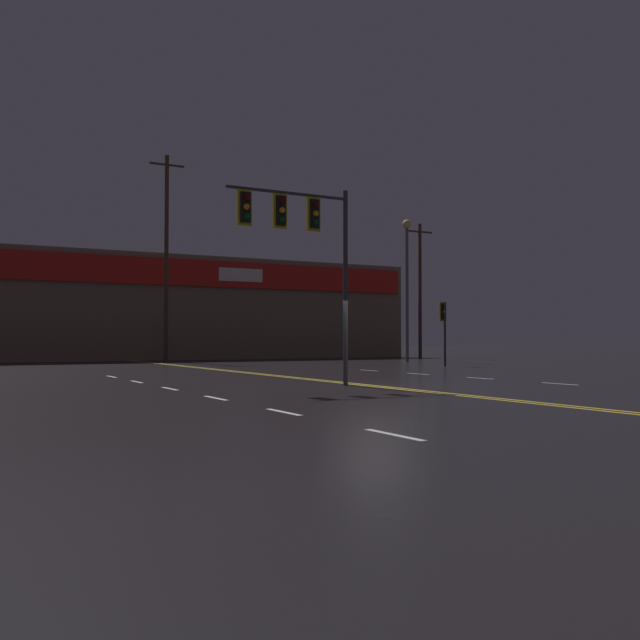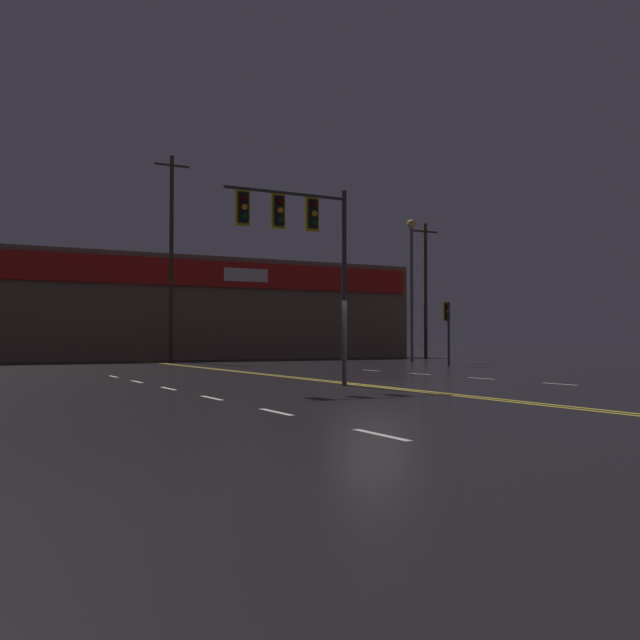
# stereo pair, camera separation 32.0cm
# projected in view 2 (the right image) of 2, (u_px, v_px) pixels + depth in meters

# --- Properties ---
(ground_plane) EXTENTS (200.00, 200.00, 0.00)m
(ground_plane) POSITION_uv_depth(u_px,v_px,m) (374.00, 386.00, 20.59)
(ground_plane) COLOR black
(road_markings) EXTENTS (16.43, 60.00, 0.01)m
(road_markings) POSITION_uv_depth(u_px,v_px,m) (446.00, 389.00, 19.43)
(road_markings) COLOR gold
(road_markings) RESTS_ON ground
(traffic_signal_median) EXTENTS (3.83, 0.36, 5.76)m
(traffic_signal_median) POSITION_uv_depth(u_px,v_px,m) (295.00, 229.00, 20.27)
(traffic_signal_median) COLOR #38383D
(traffic_signal_median) RESTS_ON ground
(traffic_signal_corner_northeast) EXTENTS (0.42, 0.36, 3.29)m
(traffic_signal_corner_northeast) POSITION_uv_depth(u_px,v_px,m) (447.00, 319.00, 36.48)
(traffic_signal_corner_northeast) COLOR #38383D
(traffic_signal_corner_northeast) RESTS_ON ground
(streetlight_near_left) EXTENTS (0.56, 0.56, 8.80)m
(streetlight_near_left) POSITION_uv_depth(u_px,v_px,m) (412.00, 270.00, 43.98)
(streetlight_near_left) COLOR #59595E
(streetlight_near_left) RESTS_ON ground
(building_backdrop) EXTENTS (41.47, 10.23, 7.01)m
(building_backdrop) POSITION_uv_depth(u_px,v_px,m) (122.00, 309.00, 49.95)
(building_backdrop) COLOR #7A6651
(building_backdrop) RESTS_ON ground
(utility_pole_row) EXTENTS (45.92, 0.26, 12.84)m
(utility_pole_row) POSITION_uv_depth(u_px,v_px,m) (121.00, 259.00, 42.82)
(utility_pole_row) COLOR #4C3828
(utility_pole_row) RESTS_ON ground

